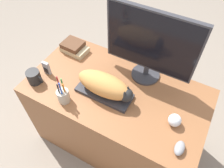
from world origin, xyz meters
TOP-DOWN VIEW (x-y plane):
  - desk at (0.00, 0.34)m, footprint 1.26×0.68m
  - keyboard at (-0.06, 0.27)m, footprint 0.38×0.15m
  - cat at (-0.04, 0.27)m, footprint 0.39×0.16m
  - monitor at (0.12, 0.56)m, footprint 0.60×0.20m
  - computer_mouse at (0.51, 0.13)m, footprint 0.06×0.09m
  - coffee_mug at (-0.54, 0.13)m, footprint 0.13×0.09m
  - pen_cup at (-0.26, 0.09)m, footprint 0.08×0.08m
  - baseball at (0.43, 0.27)m, footprint 0.08×0.08m
  - phone at (-0.51, 0.23)m, footprint 0.05×0.02m
  - book_stack at (-0.48, 0.52)m, footprint 0.21×0.14m

SIDE VIEW (x-z plane):
  - desk at x=0.00m, z-range 0.00..0.73m
  - keyboard at x=-0.06m, z-range 0.73..0.75m
  - computer_mouse at x=0.51m, z-range 0.73..0.77m
  - book_stack at x=-0.48m, z-range 0.72..0.81m
  - baseball at x=0.43m, z-range 0.73..0.81m
  - coffee_mug at x=-0.54m, z-range 0.73..0.82m
  - phone at x=-0.51m, z-range 0.73..0.83m
  - pen_cup at x=-0.26m, z-range 0.67..0.89m
  - cat at x=-0.04m, z-range 0.75..0.90m
  - monitor at x=0.12m, z-range 0.75..1.28m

